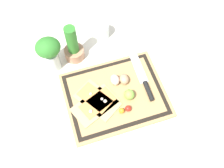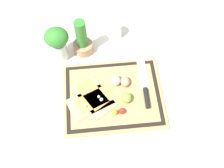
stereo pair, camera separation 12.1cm
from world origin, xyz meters
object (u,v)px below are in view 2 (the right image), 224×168
(herb_pot, at_px, (82,42))
(sauce_jar, at_px, (115,30))
(egg_pink, at_px, (116,80))
(egg_brown, at_px, (125,81))
(pizza_slice_far, at_px, (94,96))
(pizza_slice_near, at_px, (92,101))
(cherry_tomato_red, at_px, (122,111))
(cherry_tomato_yellow, at_px, (115,112))
(herb_glass, at_px, (58,42))
(knife, at_px, (145,89))
(lime, at_px, (126,98))

(herb_pot, bearing_deg, sauce_jar, 26.26)
(egg_pink, height_order, sauce_jar, sauce_jar)
(egg_brown, xyz_separation_m, sauce_jar, (-0.01, 0.31, -0.00))
(egg_brown, bearing_deg, pizza_slice_far, -160.08)
(pizza_slice_near, xyz_separation_m, cherry_tomato_red, (0.13, -0.06, 0.01))
(cherry_tomato_yellow, bearing_deg, pizza_slice_far, 133.72)
(cherry_tomato_yellow, bearing_deg, pizza_slice_near, 146.11)
(cherry_tomato_red, bearing_deg, egg_pink, 94.31)
(pizza_slice_near, xyz_separation_m, herb_glass, (-0.14, 0.27, 0.10))
(egg_pink, xyz_separation_m, herb_glass, (-0.26, 0.19, 0.08))
(knife, bearing_deg, herb_glass, 148.36)
(egg_pink, bearing_deg, pizza_slice_far, -149.27)
(cherry_tomato_yellow, xyz_separation_m, sauce_jar, (0.05, 0.45, 0.01))
(knife, xyz_separation_m, egg_brown, (-0.09, 0.04, 0.01))
(lime, bearing_deg, cherry_tomato_yellow, -134.25)
(lime, xyz_separation_m, herb_pot, (-0.18, 0.31, 0.03))
(egg_pink, distance_m, cherry_tomato_red, 0.15)
(pizza_slice_far, height_order, cherry_tomato_yellow, cherry_tomato_yellow)
(pizza_slice_near, height_order, cherry_tomato_red, cherry_tomato_red)
(knife, relative_size, egg_pink, 5.35)
(egg_pink, distance_m, cherry_tomato_yellow, 0.16)
(cherry_tomato_red, bearing_deg, knife, 39.72)
(pizza_slice_near, bearing_deg, sauce_jar, 68.97)
(cherry_tomato_yellow, bearing_deg, cherry_tomato_red, 2.39)
(pizza_slice_near, height_order, sauce_jar, sauce_jar)
(egg_pink, height_order, herb_glass, herb_glass)
(egg_pink, distance_m, lime, 0.10)
(egg_pink, relative_size, herb_glass, 0.26)
(knife, height_order, herb_glass, herb_glass)
(pizza_slice_near, distance_m, lime, 0.16)
(pizza_slice_near, relative_size, egg_brown, 4.33)
(pizza_slice_far, relative_size, sauce_jar, 2.63)
(egg_brown, bearing_deg, pizza_slice_near, -154.24)
(pizza_slice_far, height_order, herb_glass, herb_glass)
(herb_pot, bearing_deg, knife, -44.03)
(knife, distance_m, cherry_tomato_yellow, 0.18)
(egg_brown, distance_m, cherry_tomato_red, 0.15)
(knife, distance_m, cherry_tomato_red, 0.16)
(cherry_tomato_red, bearing_deg, herb_glass, 128.28)
(cherry_tomato_red, distance_m, sauce_jar, 0.45)
(herb_glass, bearing_deg, egg_brown, -33.36)
(lime, height_order, cherry_tomato_yellow, lime)
(herb_pot, bearing_deg, egg_pink, -56.05)
(pizza_slice_near, height_order, egg_brown, egg_brown)
(egg_pink, height_order, cherry_tomato_yellow, egg_pink)
(egg_brown, xyz_separation_m, egg_pink, (-0.04, 0.01, 0.00))
(cherry_tomato_yellow, height_order, herb_pot, herb_pot)
(egg_pink, bearing_deg, sauce_jar, 84.59)
(cherry_tomato_red, height_order, cherry_tomato_yellow, cherry_tomato_red)
(pizza_slice_far, distance_m, egg_pink, 0.13)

